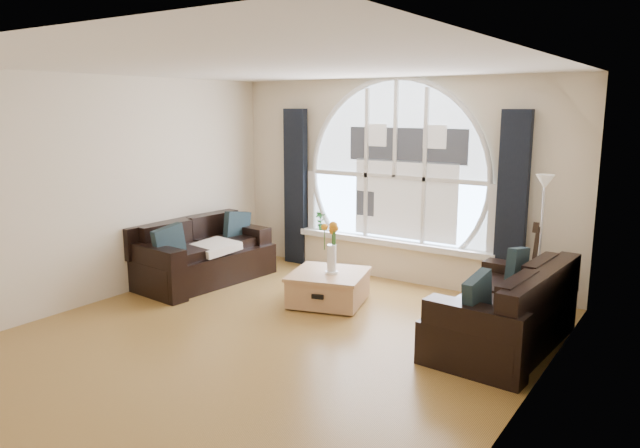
{
  "coord_description": "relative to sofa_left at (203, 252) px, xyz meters",
  "views": [
    {
      "loc": [
        3.61,
        -4.47,
        2.33
      ],
      "look_at": [
        0.0,
        0.9,
        1.05
      ],
      "focal_mm": 33.45,
      "sensor_mm": 36.0,
      "label": 1
    }
  ],
  "objects": [
    {
      "name": "ground",
      "position": [
        2.05,
        -1.12,
        -0.4
      ],
      "size": [
        5.0,
        5.5,
        0.01
      ],
      "primitive_type": "cube",
      "color": "brown",
      "rests_on": "ground"
    },
    {
      "name": "ceiling",
      "position": [
        2.05,
        -1.12,
        2.3
      ],
      "size": [
        5.0,
        5.5,
        0.01
      ],
      "primitive_type": "cube",
      "color": "silver",
      "rests_on": "ground"
    },
    {
      "name": "wall_back",
      "position": [
        2.05,
        1.63,
        0.95
      ],
      "size": [
        5.0,
        0.01,
        2.7
      ],
      "primitive_type": "cube",
      "color": "beige",
      "rests_on": "ground"
    },
    {
      "name": "wall_left",
      "position": [
        -0.45,
        -1.12,
        0.95
      ],
      "size": [
        0.01,
        5.5,
        2.7
      ],
      "primitive_type": "cube",
      "color": "beige",
      "rests_on": "ground"
    },
    {
      "name": "wall_right",
      "position": [
        4.55,
        -1.12,
        0.95
      ],
      "size": [
        0.01,
        5.5,
        2.7
      ],
      "primitive_type": "cube",
      "color": "beige",
      "rests_on": "ground"
    },
    {
      "name": "attic_slope",
      "position": [
        4.25,
        -1.12,
        1.95
      ],
      "size": [
        0.92,
        5.5,
        0.72
      ],
      "primitive_type": "cube",
      "color": "silver",
      "rests_on": "ground"
    },
    {
      "name": "arched_window",
      "position": [
        2.05,
        1.6,
        1.23
      ],
      "size": [
        2.6,
        0.06,
        2.15
      ],
      "primitive_type": "cube",
      "color": "silver",
      "rests_on": "wall_back"
    },
    {
      "name": "window_sill",
      "position": [
        2.05,
        1.53,
        0.11
      ],
      "size": [
        2.9,
        0.22,
        0.08
      ],
      "primitive_type": "cube",
      "color": "white",
      "rests_on": "wall_back"
    },
    {
      "name": "window_frame",
      "position": [
        2.05,
        1.57,
        1.23
      ],
      "size": [
        2.76,
        0.08,
        2.15
      ],
      "primitive_type": "cube",
      "color": "white",
      "rests_on": "wall_back"
    },
    {
      "name": "neighbor_house",
      "position": [
        2.2,
        1.58,
        1.1
      ],
      "size": [
        1.7,
        0.02,
        1.5
      ],
      "primitive_type": "cube",
      "color": "silver",
      "rests_on": "wall_back"
    },
    {
      "name": "curtain_left",
      "position": [
        0.45,
        1.51,
        0.75
      ],
      "size": [
        0.35,
        0.12,
        2.3
      ],
      "primitive_type": "cube",
      "color": "black",
      "rests_on": "ground"
    },
    {
      "name": "curtain_right",
      "position": [
        3.65,
        1.51,
        0.75
      ],
      "size": [
        0.35,
        0.12,
        2.3
      ],
      "primitive_type": "cube",
      "color": "black",
      "rests_on": "ground"
    },
    {
      "name": "sofa_left",
      "position": [
        0.0,
        0.0,
        0.0
      ],
      "size": [
        1.11,
        1.95,
        0.83
      ],
      "primitive_type": "cube",
      "rotation": [
        0.0,
        0.0,
        -0.1
      ],
      "color": "black",
      "rests_on": "ground"
    },
    {
      "name": "sofa_right",
      "position": [
        4.04,
        0.04,
        0.0
      ],
      "size": [
        1.04,
        1.9,
        0.82
      ],
      "primitive_type": "cube",
      "rotation": [
        0.0,
        0.0,
        -0.07
      ],
      "color": "black",
      "rests_on": "ground"
    },
    {
      "name": "coffee_chest",
      "position": [
        1.91,
        0.16,
        -0.19
      ],
      "size": [
        1.07,
        1.07,
        0.42
      ],
      "primitive_type": "cube",
      "rotation": [
        0.0,
        0.0,
        0.28
      ],
      "color": "#AA7A4E",
      "rests_on": "ground"
    },
    {
      "name": "throw_blanket",
      "position": [
        0.22,
        -0.02,
        0.1
      ],
      "size": [
        0.63,
        0.63,
        0.1
      ],
      "primitive_type": "cube",
      "rotation": [
        0.0,
        0.0,
        -0.16
      ],
      "color": "silver",
      "rests_on": "sofa_left"
    },
    {
      "name": "vase_flowers",
      "position": [
        1.97,
        0.14,
        0.37
      ],
      "size": [
        0.24,
        0.24,
        0.7
      ],
      "primitive_type": "cube",
      "color": "white",
      "rests_on": "coffee_chest"
    },
    {
      "name": "floor_lamp",
      "position": [
        4.09,
        1.15,
        0.4
      ],
      "size": [
        0.24,
        0.24,
        1.6
      ],
      "primitive_type": "cube",
      "color": "#B2B2B2",
      "rests_on": "ground"
    },
    {
      "name": "guitar",
      "position": [
        4.03,
        1.27,
        0.13
      ],
      "size": [
        0.38,
        0.27,
        1.06
      ],
      "primitive_type": "cube",
      "rotation": [
        0.0,
        0.0,
        -0.08
      ],
      "color": "brown",
      "rests_on": "ground"
    },
    {
      "name": "potted_plant",
      "position": [
        0.88,
        1.53,
        0.29
      ],
      "size": [
        0.16,
        0.12,
        0.29
      ],
      "primitive_type": "imported",
      "rotation": [
        0.0,
        0.0,
        0.15
      ],
      "color": "#1E6023",
      "rests_on": "window_sill"
    }
  ]
}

